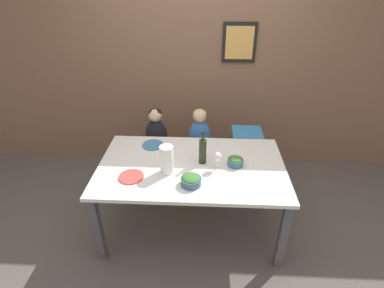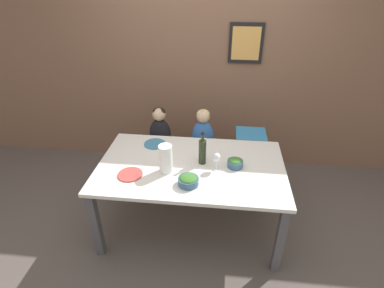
{
  "view_description": "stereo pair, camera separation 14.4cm",
  "coord_description": "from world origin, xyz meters",
  "px_view_note": "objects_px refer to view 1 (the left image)",
  "views": [
    {
      "loc": [
        0.12,
        -2.3,
        2.34
      ],
      "look_at": [
        0.0,
        0.08,
        0.94
      ],
      "focal_mm": 28.0,
      "sensor_mm": 36.0,
      "label": 1
    },
    {
      "loc": [
        0.26,
        -2.29,
        2.34
      ],
      "look_at": [
        0.0,
        0.08,
        0.94
      ],
      "focal_mm": 28.0,
      "sensor_mm": 36.0,
      "label": 2
    }
  ],
  "objects_px": {
    "salad_bowl_small": "(235,161)",
    "person_child_left": "(156,130)",
    "person_child_center": "(199,131)",
    "chair_far_center": "(199,156)",
    "wine_glass_near": "(218,157)",
    "dinner_plate_back_left": "(153,145)",
    "chair_right_highchair": "(246,144)",
    "salad_bowl_large": "(191,180)",
    "paper_towel_roll": "(167,160)",
    "chair_far_left": "(158,155)",
    "dinner_plate_front_left": "(131,177)",
    "wine_bottle": "(203,151)"
  },
  "relations": [
    {
      "from": "person_child_left",
      "to": "person_child_center",
      "type": "height_order",
      "value": "same"
    },
    {
      "from": "person_child_center",
      "to": "paper_towel_roll",
      "type": "relative_size",
      "value": 2.0
    },
    {
      "from": "chair_right_highchair",
      "to": "salad_bowl_large",
      "type": "xyz_separation_m",
      "value": [
        -0.59,
        -1.02,
        0.24
      ]
    },
    {
      "from": "salad_bowl_small",
      "to": "salad_bowl_large",
      "type": "bearing_deg",
      "value": -142.08
    },
    {
      "from": "person_child_left",
      "to": "dinner_plate_back_left",
      "type": "bearing_deg",
      "value": -85.81
    },
    {
      "from": "chair_right_highchair",
      "to": "dinner_plate_front_left",
      "type": "xyz_separation_m",
      "value": [
        -1.12,
        -0.95,
        0.2
      ]
    },
    {
      "from": "chair_far_left",
      "to": "paper_towel_roll",
      "type": "xyz_separation_m",
      "value": [
        0.24,
        -0.85,
        0.51
      ]
    },
    {
      "from": "paper_towel_roll",
      "to": "dinner_plate_front_left",
      "type": "xyz_separation_m",
      "value": [
        -0.31,
        -0.09,
        -0.13
      ]
    },
    {
      "from": "chair_far_left",
      "to": "salad_bowl_small",
      "type": "height_order",
      "value": "salad_bowl_small"
    },
    {
      "from": "person_child_left",
      "to": "person_child_center",
      "type": "xyz_separation_m",
      "value": [
        0.5,
        0.0,
        0.0
      ]
    },
    {
      "from": "dinner_plate_front_left",
      "to": "paper_towel_roll",
      "type": "bearing_deg",
      "value": 17.17
    },
    {
      "from": "wine_glass_near",
      "to": "dinner_plate_back_left",
      "type": "xyz_separation_m",
      "value": [
        -0.65,
        0.38,
        -0.12
      ]
    },
    {
      "from": "chair_far_left",
      "to": "chair_far_center",
      "type": "bearing_deg",
      "value": 0.0
    },
    {
      "from": "paper_towel_roll",
      "to": "dinner_plate_front_left",
      "type": "distance_m",
      "value": 0.35
    },
    {
      "from": "wine_glass_near",
      "to": "paper_towel_roll",
      "type": "bearing_deg",
      "value": -170.92
    },
    {
      "from": "salad_bowl_small",
      "to": "chair_far_center",
      "type": "bearing_deg",
      "value": 116.24
    },
    {
      "from": "wine_bottle",
      "to": "dinner_plate_back_left",
      "type": "height_order",
      "value": "wine_bottle"
    },
    {
      "from": "dinner_plate_back_left",
      "to": "person_child_left",
      "type": "bearing_deg",
      "value": 94.19
    },
    {
      "from": "paper_towel_roll",
      "to": "salad_bowl_small",
      "type": "xyz_separation_m",
      "value": [
        0.62,
        0.14,
        -0.09
      ]
    },
    {
      "from": "chair_far_left",
      "to": "dinner_plate_back_left",
      "type": "bearing_deg",
      "value": -85.8
    },
    {
      "from": "dinner_plate_front_left",
      "to": "wine_bottle",
      "type": "bearing_deg",
      "value": 23.01
    },
    {
      "from": "person_child_left",
      "to": "salad_bowl_small",
      "type": "xyz_separation_m",
      "value": [
        0.85,
        -0.72,
        0.08
      ]
    },
    {
      "from": "chair_far_center",
      "to": "person_child_left",
      "type": "bearing_deg",
      "value": 179.9
    },
    {
      "from": "chair_right_highchair",
      "to": "person_child_center",
      "type": "bearing_deg",
      "value": 179.91
    },
    {
      "from": "salad_bowl_large",
      "to": "salad_bowl_small",
      "type": "distance_m",
      "value": 0.5
    },
    {
      "from": "paper_towel_roll",
      "to": "dinner_plate_back_left",
      "type": "height_order",
      "value": "paper_towel_roll"
    },
    {
      "from": "salad_bowl_small",
      "to": "dinner_plate_back_left",
      "type": "xyz_separation_m",
      "value": [
        -0.82,
        0.31,
        -0.04
      ]
    },
    {
      "from": "chair_far_center",
      "to": "dinner_plate_front_left",
      "type": "relative_size",
      "value": 2.08
    },
    {
      "from": "person_child_center",
      "to": "salad_bowl_small",
      "type": "bearing_deg",
      "value": -63.78
    },
    {
      "from": "chair_far_left",
      "to": "person_child_left",
      "type": "bearing_deg",
      "value": 90.0
    },
    {
      "from": "wine_glass_near",
      "to": "salad_bowl_small",
      "type": "bearing_deg",
      "value": 21.83
    },
    {
      "from": "salad_bowl_small",
      "to": "person_child_left",
      "type": "bearing_deg",
      "value": 139.98
    },
    {
      "from": "chair_far_left",
      "to": "paper_towel_roll",
      "type": "height_order",
      "value": "paper_towel_roll"
    },
    {
      "from": "salad_bowl_small",
      "to": "paper_towel_roll",
      "type": "bearing_deg",
      "value": -167.24
    },
    {
      "from": "chair_right_highchair",
      "to": "wine_glass_near",
      "type": "bearing_deg",
      "value": -115.02
    },
    {
      "from": "person_child_center",
      "to": "wine_glass_near",
      "type": "bearing_deg",
      "value": -76.97
    },
    {
      "from": "person_child_left",
      "to": "paper_towel_roll",
      "type": "bearing_deg",
      "value": -74.63
    },
    {
      "from": "chair_far_left",
      "to": "wine_bottle",
      "type": "relative_size",
      "value": 1.4
    },
    {
      "from": "person_child_left",
      "to": "dinner_plate_front_left",
      "type": "height_order",
      "value": "person_child_left"
    },
    {
      "from": "person_child_center",
      "to": "paper_towel_roll",
      "type": "height_order",
      "value": "paper_towel_roll"
    },
    {
      "from": "person_child_center",
      "to": "chair_far_center",
      "type": "bearing_deg",
      "value": -90.0
    },
    {
      "from": "salad_bowl_small",
      "to": "dinner_plate_front_left",
      "type": "relative_size",
      "value": 0.66
    },
    {
      "from": "salad_bowl_large",
      "to": "chair_right_highchair",
      "type": "bearing_deg",
      "value": 60.02
    },
    {
      "from": "chair_far_left",
      "to": "wine_glass_near",
      "type": "bearing_deg",
      "value": -48.98
    },
    {
      "from": "chair_far_center",
      "to": "paper_towel_roll",
      "type": "bearing_deg",
      "value": -107.21
    },
    {
      "from": "chair_far_center",
      "to": "paper_towel_roll",
      "type": "relative_size",
      "value": 1.73
    },
    {
      "from": "paper_towel_roll",
      "to": "dinner_plate_front_left",
      "type": "relative_size",
      "value": 1.2
    },
    {
      "from": "dinner_plate_front_left",
      "to": "person_child_center",
      "type": "bearing_deg",
      "value": 58.98
    },
    {
      "from": "person_child_center",
      "to": "wine_glass_near",
      "type": "xyz_separation_m",
      "value": [
        0.18,
        -0.78,
        0.16
      ]
    },
    {
      "from": "chair_far_left",
      "to": "chair_right_highchair",
      "type": "xyz_separation_m",
      "value": [
        1.05,
        0.0,
        0.18
      ]
    }
  ]
}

